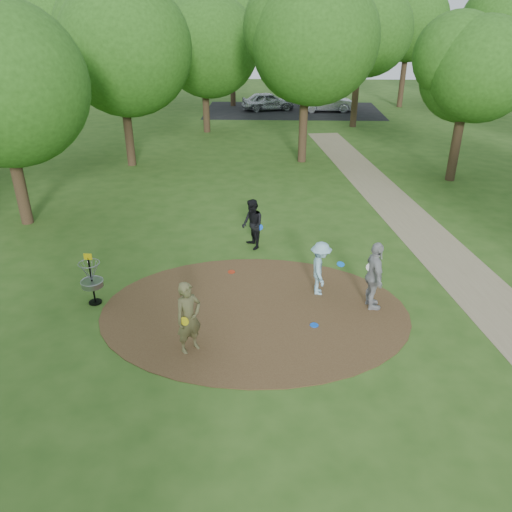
{
  "coord_description": "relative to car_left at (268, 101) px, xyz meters",
  "views": [
    {
      "loc": [
        0.44,
        -11.52,
        7.44
      ],
      "look_at": [
        0.0,
        1.2,
        1.1
      ],
      "focal_mm": 35.0,
      "sensor_mm": 36.0,
      "label": 1
    }
  ],
  "objects": [
    {
      "name": "ground",
      "position": [
        0.03,
        -30.03,
        -0.71
      ],
      "size": [
        100.0,
        100.0,
        0.0
      ],
      "primitive_type": "plane",
      "color": "#2D5119",
      "rests_on": "ground"
    },
    {
      "name": "disc_golf_basket",
      "position": [
        -4.47,
        -29.73,
        0.16
      ],
      "size": [
        0.63,
        0.63,
        1.54
      ],
      "color": "black",
      "rests_on": "ground"
    },
    {
      "name": "car_left",
      "position": [
        0.0,
        0.0,
        0.0
      ],
      "size": [
        4.48,
        2.71,
        1.43
      ],
      "primitive_type": "imported",
      "rotation": [
        0.0,
        0.0,
        1.83
      ],
      "color": "#A8ACB0",
      "rests_on": "ground"
    },
    {
      "name": "footpath",
      "position": [
        6.53,
        -28.03,
        -0.71
      ],
      "size": [
        7.55,
        39.89,
        0.01
      ],
      "primitive_type": "cube",
      "rotation": [
        0.0,
        0.0,
        0.14
      ],
      "color": "#8C7A5B",
      "rests_on": "ground"
    },
    {
      "name": "parking_lot",
      "position": [
        2.03,
        -0.03,
        -0.71
      ],
      "size": [
        14.0,
        8.0,
        0.01
      ],
      "primitive_type": "cube",
      "color": "black",
      "rests_on": "ground"
    },
    {
      "name": "player_observer_with_disc",
      "position": [
        -1.45,
        -31.79,
        0.21
      ],
      "size": [
        0.8,
        0.78,
        1.85
      ],
      "color": "brown",
      "rests_on": "ground"
    },
    {
      "name": "disc_ground_blue",
      "position": [
        1.61,
        -30.68,
        -0.68
      ],
      "size": [
        0.22,
        0.22,
        0.02
      ],
      "primitive_type": "cylinder",
      "color": "blue",
      "rests_on": "dirt_clearing"
    },
    {
      "name": "disc_ground_red",
      "position": [
        -0.78,
        -27.82,
        -0.68
      ],
      "size": [
        0.22,
        0.22,
        0.02
      ],
      "primitive_type": "cylinder",
      "color": "#B42B12",
      "rests_on": "dirt_clearing"
    },
    {
      "name": "car_right",
      "position": [
        4.69,
        -0.44,
        0.0
      ],
      "size": [
        4.48,
        1.91,
        1.44
      ],
      "primitive_type": "imported",
      "rotation": [
        0.0,
        0.0,
        1.66
      ],
      "color": "#A2A5AA",
      "rests_on": "ground"
    },
    {
      "name": "tree_ring",
      "position": [
        0.65,
        -20.09,
        4.52
      ],
      "size": [
        37.03,
        45.46,
        8.98
      ],
      "color": "#332316",
      "rests_on": "ground"
    },
    {
      "name": "player_throwing_with_disc",
      "position": [
        1.86,
        -28.97,
        0.09
      ],
      "size": [
        1.02,
        1.04,
        1.61
      ],
      "color": "#8FC1D5",
      "rests_on": "ground"
    },
    {
      "name": "dirt_clearing",
      "position": [
        0.03,
        -30.03,
        -0.7
      ],
      "size": [
        8.4,
        8.4,
        0.02
      ],
      "primitive_type": "cylinder",
      "color": "#47301C",
      "rests_on": "ground"
    },
    {
      "name": "player_walking_with_disc",
      "position": [
        -0.19,
        -25.97,
        0.15
      ],
      "size": [
        0.94,
        1.04,
        1.74
      ],
      "color": "black",
      "rests_on": "ground"
    },
    {
      "name": "player_waiting_with_disc",
      "position": [
        3.24,
        -29.71,
        0.27
      ],
      "size": [
        0.59,
        1.19,
        1.97
      ],
      "color": "#9C9C9F",
      "rests_on": "ground"
    }
  ]
}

